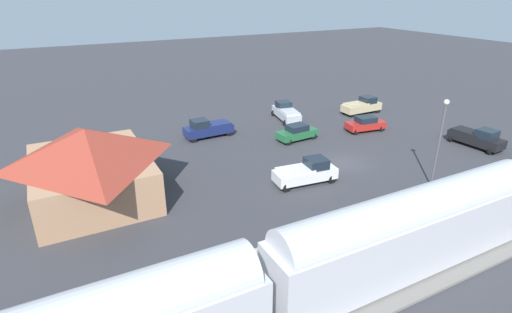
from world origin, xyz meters
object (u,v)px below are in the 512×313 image
Objects in this scene: station_building at (90,163)px; sedan_green at (297,132)px; pickup_black at (477,137)px; light_pole_near_platform at (441,133)px; pedestrian_on_platform at (437,188)px; pickup_silver at (286,112)px; pickup_navy at (208,128)px; sedan_red at (365,124)px; passenger_train at (265,281)px; pickup_tan at (362,106)px; pedestrian_waiting_far at (428,199)px; pickup_white at (306,172)px.

station_building is 2.51× the size of sedan_green.
light_pole_near_platform reaches higher than pickup_black.
pedestrian_on_platform is 23.45m from pickup_silver.
pickup_navy is (8.81, -13.11, -1.97)m from station_building.
pickup_silver is (7.90, 5.92, 0.15)m from sedan_red.
light_pole_near_platform reaches higher than passenger_train.
sedan_red is at bearing 141.67° from pickup_tan.
pickup_silver is at bearing 36.68° from pickup_black.
passenger_train reaches higher than sedan_green.
pickup_navy is at bearing 68.57° from sedan_red.
pickup_black is (7.16, -15.66, -0.25)m from pedestrian_waiting_far.
sedan_green is at bearing -0.47° from pedestrian_waiting_far.
station_building is 2.13× the size of pickup_navy.
passenger_train is 3.23× the size of station_building.
station_building reaches higher than pickup_navy.
pickup_navy reaches higher than sedan_red.
pickup_silver is at bearing 3.38° from light_pole_near_platform.
light_pole_near_platform reaches higher than sedan_green.
pickup_tan is at bearing -92.65° from pickup_navy.
pedestrian_waiting_far is 0.31× the size of pickup_white.
pickup_black and pickup_tan have the same top height.
station_building is at bearing 123.89° from pickup_navy.
sedan_green is 0.86× the size of pickup_tan.
passenger_train reaches higher than pedestrian_on_platform.
pickup_white is at bearing 30.04° from pedestrian_waiting_far.
pickup_black is at bearing -93.66° from pickup_white.
pickup_black and pickup_silver have the same top height.
sedan_green is at bearing 108.70° from pickup_tan.
passenger_train is 6.95× the size of pickup_tan.
pedestrian_waiting_far is at bearing 114.57° from pickup_black.
pickup_black reaches higher than sedan_red.
pickup_navy is at bearing 56.23° from pickup_black.
pedestrian_waiting_far is at bearing -76.59° from passenger_train.
pickup_navy is at bearing 56.68° from sedan_green.
light_pole_near_platform is (-11.20, -25.36, 1.75)m from station_building.
pickup_silver is at bearing -2.09° from pedestrian_on_platform.
station_building is 27.78m from light_pole_near_platform.
light_pole_near_platform is at bearing -148.53° from pickup_navy.
pedestrian_waiting_far is at bearing -123.87° from station_building.
station_building reaches higher than pickup_white.
pickup_silver is at bearing -6.76° from pedestrian_waiting_far.
station_building is 26.20m from pickup_silver.
pickup_tan is (7.82, -34.49, -1.97)m from station_building.
pickup_navy is (22.17, 10.14, -0.25)m from pedestrian_on_platform.
sedan_green is 7.23m from pickup_silver.
sedan_red and sedan_green have the same top height.
sedan_red is at bearing -111.43° from pickup_navy.
pickup_black is (-7.09, -36.89, -1.97)m from station_building.
pickup_navy is 11.06m from pickup_silver.
station_building is at bearing 99.00° from sedan_green.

